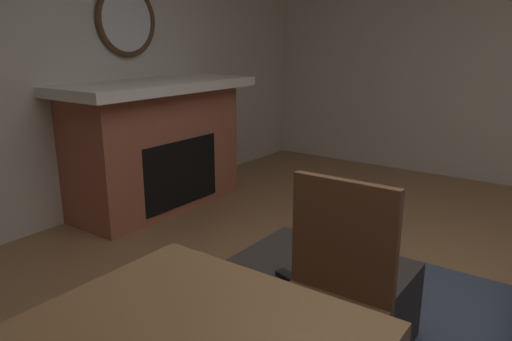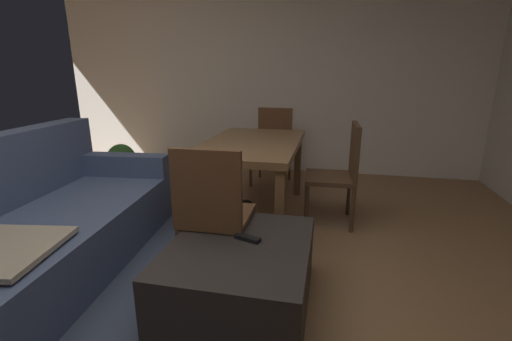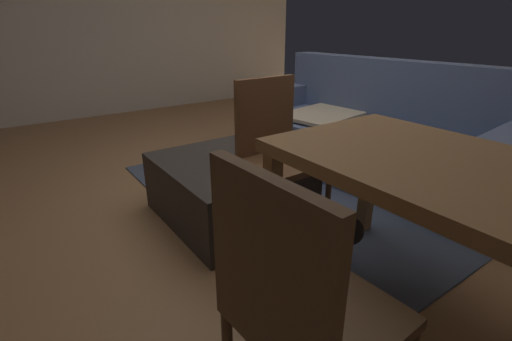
{
  "view_description": "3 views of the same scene",
  "coord_description": "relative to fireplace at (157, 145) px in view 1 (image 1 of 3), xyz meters",
  "views": [
    {
      "loc": [
        1.98,
        0.6,
        1.45
      ],
      "look_at": [
        0.08,
        -0.77,
        0.81
      ],
      "focal_mm": 33.8,
      "sensor_mm": 36.0,
      "label": 1
    },
    {
      "loc": [
        -1.5,
        -0.86,
        1.36
      ],
      "look_at": [
        0.62,
        -0.4,
        0.74
      ],
      "focal_mm": 24.3,
      "sensor_mm": 36.0,
      "label": 2
    },
    {
      "loc": [
        2.2,
        -1.53,
        1.24
      ],
      "look_at": [
        0.75,
        -0.5,
        0.53
      ],
      "focal_mm": 25.91,
      "sensor_mm": 36.0,
      "label": 3
    }
  ],
  "objects": [
    {
      "name": "round_wall_mirror",
      "position": [
        0.0,
        -0.29,
        1.03
      ],
      "size": [
        0.62,
        0.05,
        0.62
      ],
      "color": "#4C331E"
    },
    {
      "name": "wall_back_fireplace_side",
      "position": [
        0.82,
        -0.38,
        0.84
      ],
      "size": [
        7.18,
        0.12,
        2.81
      ],
      "primitive_type": "cube",
      "color": "beige",
      "rests_on": "ground"
    },
    {
      "name": "fireplace",
      "position": [
        0.0,
        0.0,
        0.0
      ],
      "size": [
        1.75,
        0.76,
        1.11
      ],
      "color": "#9E5642",
      "rests_on": "ground"
    },
    {
      "name": "dining_chair_west",
      "position": [
        1.29,
        2.33,
        -0.04
      ],
      "size": [
        0.44,
        0.44,
        0.93
      ],
      "color": "brown",
      "rests_on": "ground"
    },
    {
      "name": "ottoman_coffee_table",
      "position": [
        1.08,
        2.1,
        -0.36
      ],
      "size": [
        0.95,
        0.81,
        0.4
      ],
      "primitive_type": "cube",
      "color": "#2D2826",
      "rests_on": "ground"
    },
    {
      "name": "tv_remote",
      "position": [
        1.13,
        2.07,
        -0.15
      ],
      "size": [
        0.1,
        0.17,
        0.02
      ],
      "primitive_type": "cube",
      "rotation": [
        0.0,
        0.0,
        -0.31
      ],
      "color": "black",
      "rests_on": "ottoman_coffee_table"
    }
  ]
}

